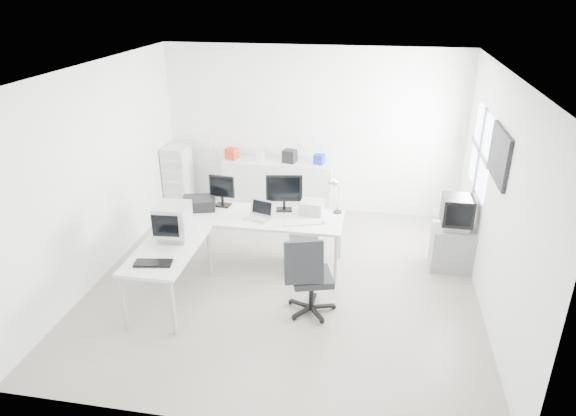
% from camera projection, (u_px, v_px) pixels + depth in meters
% --- Properties ---
extents(floor, '(5.00, 5.00, 0.01)m').
position_uv_depth(floor, '(285.00, 281.00, 6.93)').
color(floor, '#AFAC9D').
rests_on(floor, ground).
extents(ceiling, '(5.00, 5.00, 0.01)m').
position_uv_depth(ceiling, '(285.00, 70.00, 5.79)').
color(ceiling, white).
rests_on(ceiling, back_wall).
extents(back_wall, '(5.00, 0.02, 2.80)m').
position_uv_depth(back_wall, '(312.00, 132.00, 8.61)').
color(back_wall, white).
rests_on(back_wall, floor).
extents(left_wall, '(0.02, 5.00, 2.80)m').
position_uv_depth(left_wall, '(99.00, 173.00, 6.76)').
color(left_wall, white).
rests_on(left_wall, floor).
extents(right_wall, '(0.02, 5.00, 2.80)m').
position_uv_depth(right_wall, '(496.00, 199.00, 5.96)').
color(right_wall, white).
rests_on(right_wall, floor).
extents(window, '(0.02, 1.20, 1.10)m').
position_uv_depth(window, '(480.00, 151.00, 6.96)').
color(window, white).
rests_on(window, right_wall).
extents(wall_picture, '(0.04, 0.90, 0.60)m').
position_uv_depth(wall_picture, '(499.00, 155.00, 5.85)').
color(wall_picture, black).
rests_on(wall_picture, right_wall).
extents(main_desk, '(2.40, 0.80, 0.75)m').
position_uv_depth(main_desk, '(257.00, 240.00, 7.24)').
color(main_desk, silver).
rests_on(main_desk, floor).
extents(side_desk, '(0.70, 1.40, 0.75)m').
position_uv_depth(side_desk, '(170.00, 274.00, 6.38)').
color(side_desk, silver).
rests_on(side_desk, floor).
extents(drawer_pedestal, '(0.40, 0.50, 0.60)m').
position_uv_depth(drawer_pedestal, '(306.00, 247.00, 7.20)').
color(drawer_pedestal, silver).
rests_on(drawer_pedestal, floor).
extents(inkjet_printer, '(0.53, 0.46, 0.16)m').
position_uv_depth(inkjet_printer, '(199.00, 203.00, 7.28)').
color(inkjet_printer, black).
rests_on(inkjet_printer, main_desk).
extents(lcd_monitor_small, '(0.39, 0.25, 0.47)m').
position_uv_depth(lcd_monitor_small, '(222.00, 191.00, 7.30)').
color(lcd_monitor_small, black).
rests_on(lcd_monitor_small, main_desk).
extents(lcd_monitor_large, '(0.54, 0.29, 0.53)m').
position_uv_depth(lcd_monitor_large, '(284.00, 193.00, 7.15)').
color(lcd_monitor_large, black).
rests_on(lcd_monitor_large, main_desk).
extents(laptop, '(0.39, 0.40, 0.21)m').
position_uv_depth(laptop, '(258.00, 212.00, 6.94)').
color(laptop, '#B7B7BA').
rests_on(laptop, main_desk).
extents(white_keyboard, '(0.46, 0.27, 0.02)m').
position_uv_depth(white_keyboard, '(301.00, 223.00, 6.84)').
color(white_keyboard, silver).
rests_on(white_keyboard, main_desk).
extents(white_mouse, '(0.07, 0.07, 0.07)m').
position_uv_depth(white_mouse, '(324.00, 222.00, 6.83)').
color(white_mouse, silver).
rests_on(white_mouse, main_desk).
extents(laser_printer, '(0.34, 0.30, 0.18)m').
position_uv_depth(laser_printer, '(312.00, 207.00, 7.12)').
color(laser_printer, '#A4A4A4').
rests_on(laser_printer, main_desk).
extents(desk_lamp, '(0.18, 0.18, 0.50)m').
position_uv_depth(desk_lamp, '(338.00, 196.00, 7.08)').
color(desk_lamp, silver).
rests_on(desk_lamp, main_desk).
extents(crt_monitor, '(0.40, 0.40, 0.43)m').
position_uv_depth(crt_monitor, '(173.00, 223.00, 6.37)').
color(crt_monitor, '#B7B7BA').
rests_on(crt_monitor, side_desk).
extents(black_keyboard, '(0.45, 0.24, 0.03)m').
position_uv_depth(black_keyboard, '(153.00, 263.00, 5.87)').
color(black_keyboard, black).
rests_on(black_keyboard, side_desk).
extents(office_chair, '(0.77, 0.77, 1.06)m').
position_uv_depth(office_chair, '(312.00, 273.00, 6.10)').
color(office_chair, '#28292D').
rests_on(office_chair, floor).
extents(tv_cabinet, '(0.57, 0.46, 0.62)m').
position_uv_depth(tv_cabinet, '(452.00, 248.00, 7.16)').
color(tv_cabinet, gray).
rests_on(tv_cabinet, floor).
extents(crt_tv, '(0.50, 0.48, 0.45)m').
position_uv_depth(crt_tv, '(457.00, 213.00, 6.94)').
color(crt_tv, black).
rests_on(crt_tv, tv_cabinet).
extents(sideboard, '(1.85, 0.46, 0.93)m').
position_uv_depth(sideboard, '(278.00, 187.00, 8.84)').
color(sideboard, silver).
rests_on(sideboard, floor).
extents(clutter_box_a, '(0.23, 0.21, 0.19)m').
position_uv_depth(clutter_box_a, '(232.00, 153.00, 8.75)').
color(clutter_box_a, '#BD371B').
rests_on(clutter_box_a, sideboard).
extents(clutter_box_b, '(0.16, 0.14, 0.14)m').
position_uv_depth(clutter_box_b, '(261.00, 157.00, 8.68)').
color(clutter_box_b, silver).
rests_on(clutter_box_b, sideboard).
extents(clutter_box_c, '(0.25, 0.24, 0.21)m').
position_uv_depth(clutter_box_c, '(290.00, 156.00, 8.58)').
color(clutter_box_c, black).
rests_on(clutter_box_c, sideboard).
extents(clutter_box_d, '(0.20, 0.18, 0.16)m').
position_uv_depth(clutter_box_d, '(319.00, 159.00, 8.51)').
color(clutter_box_d, '#162B9D').
rests_on(clutter_box_d, sideboard).
extents(clutter_bottle, '(0.07, 0.07, 0.22)m').
position_uv_depth(clutter_bottle, '(216.00, 151.00, 8.82)').
color(clutter_bottle, silver).
rests_on(clutter_bottle, sideboard).
extents(filing_cabinet, '(0.40, 0.47, 1.13)m').
position_uv_depth(filing_cabinet, '(178.00, 178.00, 8.94)').
color(filing_cabinet, silver).
rests_on(filing_cabinet, floor).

